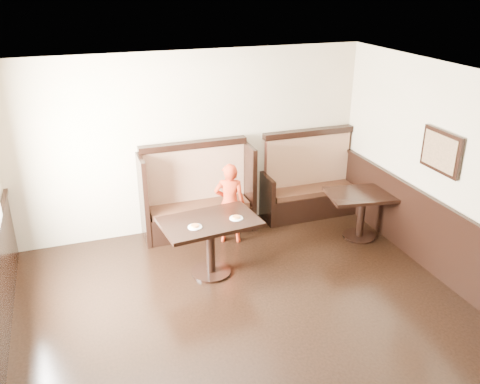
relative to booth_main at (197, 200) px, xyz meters
name	(u,v)px	position (x,y,z in m)	size (l,w,h in m)	color
ground	(280,368)	(0.00, -3.30, -0.53)	(7.00, 7.00, 0.00)	black
room_shell	(244,306)	(-0.30, -3.01, 0.14)	(7.00, 7.00, 7.00)	tan
booth_main	(197,200)	(0.00, 0.00, 0.00)	(1.75, 0.72, 1.45)	black
booth_neighbor	(309,187)	(1.95, 0.00, -0.05)	(1.65, 0.72, 1.45)	black
table_main	(210,233)	(-0.16, -1.28, 0.09)	(1.35, 0.92, 0.81)	black
table_neighbor	(362,204)	(2.32, -1.05, 0.03)	(1.17, 0.86, 0.74)	black
child	(230,203)	(0.37, -0.50, 0.11)	(0.46, 0.30, 1.27)	#A22911
pizza_plate_left	(195,226)	(-0.40, -1.41, 0.29)	(0.19, 0.19, 0.03)	white
pizza_plate_right	(236,218)	(0.19, -1.35, 0.29)	(0.18, 0.18, 0.03)	white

